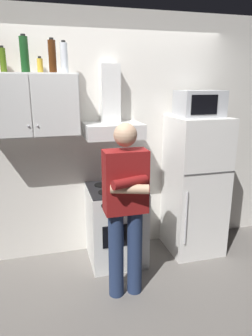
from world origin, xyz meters
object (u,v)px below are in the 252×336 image
(upper_cabinet, at_px, (32,105))
(bottle_rum_dark, at_px, (52,56))
(refrigerator, at_px, (195,186))
(range_hood, at_px, (112,118))
(bottle_olive_oil, at_px, (3,60))
(bottle_wine_green, at_px, (24,54))
(cooking_pot, at_px, (130,184))
(microwave, at_px, (199,104))
(person_standing, at_px, (126,206))
(bottle_vodka_clear, at_px, (64,58))
(stove_oven, at_px, (116,224))
(bottle_spice_jar, at_px, (40,65))

(upper_cabinet, height_order, bottle_rum_dark, bottle_rum_dark)
(refrigerator, bearing_deg, range_hood, 172.45)
(upper_cabinet, height_order, bottle_olive_oil, bottle_olive_oil)
(refrigerator, distance_m, bottle_wine_green, 2.28)
(cooking_pot, bearing_deg, microwave, 9.57)
(person_standing, xyz_separation_m, bottle_olive_oil, (-0.97, 0.74, 1.26))
(refrigerator, distance_m, microwave, 0.94)
(upper_cabinet, distance_m, range_hood, 0.81)
(bottle_vodka_clear, bearing_deg, bottle_rum_dark, -166.76)
(bottle_wine_green, bearing_deg, bottle_rum_dark, -6.76)
(cooking_pot, relative_size, bottle_vodka_clear, 1.05)
(microwave, distance_m, bottle_olive_oil, 2.02)
(microwave, relative_size, person_standing, 0.29)
(upper_cabinet, relative_size, microwave, 1.88)
(microwave, relative_size, bottle_olive_oil, 2.05)
(refrigerator, xyz_separation_m, microwave, (-0.00, 0.02, 0.94))
(stove_oven, distance_m, bottle_wine_green, 1.97)
(refrigerator, height_order, bottle_wine_green, bottle_wine_green)
(range_hood, bearing_deg, bottle_wine_green, -179.93)
(bottle_spice_jar, bearing_deg, cooking_pot, -16.71)
(stove_oven, xyz_separation_m, range_hood, (0.00, 0.13, 1.16))
(refrigerator, xyz_separation_m, bottle_vodka_clear, (-1.42, 0.12, 1.39))
(bottle_rum_dark, relative_size, bottle_vodka_clear, 1.05)
(bottle_spice_jar, relative_size, bottle_olive_oil, 0.64)
(upper_cabinet, xyz_separation_m, microwave, (1.75, -0.11, -0.01))
(refrigerator, relative_size, bottle_wine_green, 4.72)
(stove_oven, relative_size, range_hood, 1.17)
(upper_cabinet, height_order, stove_oven, upper_cabinet)
(person_standing, height_order, bottle_spice_jar, bottle_spice_jar)
(person_standing, height_order, cooking_pot, person_standing)
(range_hood, relative_size, bottle_spice_jar, 5.03)
(microwave, bearing_deg, cooking_pot, -170.43)
(upper_cabinet, xyz_separation_m, cooking_pot, (0.93, -0.24, -0.81))
(range_hood, bearing_deg, bottle_spice_jar, 179.82)
(range_hood, bearing_deg, stove_oven, -90.00)
(range_hood, bearing_deg, bottle_rum_dark, -176.95)
(bottle_olive_oil, bearing_deg, bottle_vodka_clear, -1.43)
(bottle_olive_oil, relative_size, bottle_vodka_clear, 0.79)
(stove_oven, height_order, refrigerator, refrigerator)
(range_hood, xyz_separation_m, bottle_spice_jar, (-0.70, 0.00, 0.52))
(upper_cabinet, bearing_deg, bottle_spice_jar, 1.87)
(bottle_wine_green, bearing_deg, cooking_pot, -14.30)
(bottle_rum_dark, bearing_deg, bottle_olive_oil, 174.83)
(bottle_vodka_clear, bearing_deg, stove_oven, -14.66)
(range_hood, bearing_deg, cooking_pot, -62.12)
(bottle_spice_jar, bearing_deg, bottle_olive_oil, 178.72)
(range_hood, distance_m, person_standing, 1.01)
(microwave, bearing_deg, bottle_wine_green, 176.57)
(bottle_rum_dark, relative_size, bottle_spice_jar, 2.09)
(person_standing, relative_size, bottle_olive_oil, 7.00)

